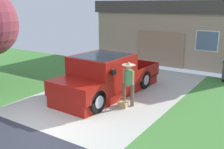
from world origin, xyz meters
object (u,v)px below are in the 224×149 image
at_px(person_with_hat, 128,80).
at_px(handbag, 123,104).
at_px(pickup_truck, 104,77).
at_px(house_with_garage, 182,30).

relative_size(person_with_hat, handbag, 4.11).
relative_size(pickup_truck, person_with_hat, 3.21).
xyz_separation_m(person_with_hat, handbag, (-0.06, -0.27, -0.85)).
distance_m(pickup_truck, person_with_hat, 1.41).
bearing_deg(house_with_garage, handbag, -83.03).
bearing_deg(person_with_hat, house_with_garage, -84.85).
height_order(pickup_truck, house_with_garage, house_with_garage).
relative_size(pickup_truck, house_with_garage, 0.52).
relative_size(person_with_hat, house_with_garage, 0.16).
distance_m(person_with_hat, house_with_garage, 9.42).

